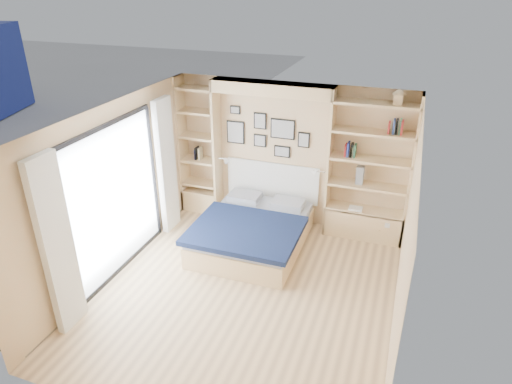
% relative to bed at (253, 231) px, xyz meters
% --- Properties ---
extents(ground, '(4.50, 4.50, 0.00)m').
position_rel_bed_xyz_m(ground, '(0.32, -1.20, -0.27)').
color(ground, '#DDB882').
rests_on(ground, ground).
extents(room_shell, '(4.50, 4.50, 4.50)m').
position_rel_bed_xyz_m(room_shell, '(-0.07, 0.32, 0.81)').
color(room_shell, tan).
rests_on(room_shell, ground).
extents(bed, '(1.68, 2.08, 1.07)m').
position_rel_bed_xyz_m(bed, '(0.00, 0.00, 0.00)').
color(bed, beige).
rests_on(bed, ground).
extents(photo_gallery, '(1.48, 0.02, 0.82)m').
position_rel_bed_xyz_m(photo_gallery, '(-0.14, 1.02, 1.33)').
color(photo_gallery, black).
rests_on(photo_gallery, ground).
extents(reading_lamps, '(1.92, 0.12, 0.15)m').
position_rel_bed_xyz_m(reading_lamps, '(0.02, 0.80, 0.83)').
color(reading_lamps, silver).
rests_on(reading_lamps, ground).
extents(shelf_decor, '(3.48, 0.23, 2.03)m').
position_rel_bed_xyz_m(shelf_decor, '(1.37, 0.87, 1.42)').
color(shelf_decor, '#A51E1E').
rests_on(shelf_decor, ground).
extents(deck, '(3.20, 4.00, 0.05)m').
position_rel_bed_xyz_m(deck, '(-3.28, -1.20, -0.27)').
color(deck, '#756956').
rests_on(deck, ground).
extents(deck_chair, '(0.78, 0.95, 0.83)m').
position_rel_bed_xyz_m(deck_chair, '(-2.41, -1.28, 0.13)').
color(deck_chair, tan).
rests_on(deck_chair, ground).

